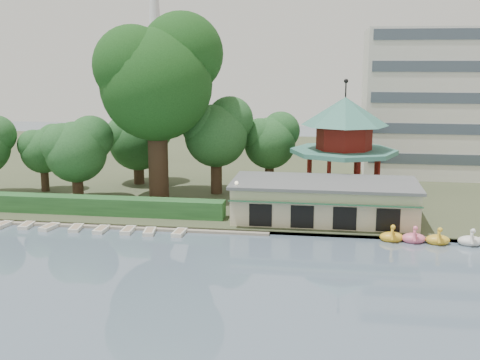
% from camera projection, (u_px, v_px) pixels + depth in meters
% --- Properties ---
extents(ground_plane, '(220.00, 220.00, 0.00)m').
position_uv_depth(ground_plane, '(172.00, 302.00, 41.33)').
color(ground_plane, slate).
rests_on(ground_plane, ground).
extents(shore, '(220.00, 70.00, 0.40)m').
position_uv_depth(shore, '(260.00, 166.00, 91.66)').
color(shore, '#424930').
rests_on(shore, ground).
extents(embankment, '(220.00, 0.60, 0.30)m').
position_uv_depth(embankment, '(218.00, 230.00, 58.06)').
color(embankment, gray).
rests_on(embankment, ground).
extents(dock, '(34.00, 1.60, 0.24)m').
position_uv_depth(dock, '(100.00, 225.00, 59.73)').
color(dock, gray).
rests_on(dock, ground).
extents(boathouse, '(18.60, 9.39, 3.90)m').
position_uv_depth(boathouse, '(324.00, 200.00, 60.67)').
color(boathouse, beige).
rests_on(boathouse, shore).
extents(pavilion, '(12.40, 12.40, 13.50)m').
position_uv_depth(pavilion, '(344.00, 137.00, 69.07)').
color(pavilion, beige).
rests_on(pavilion, shore).
extents(hedge, '(30.00, 2.00, 1.80)m').
position_uv_depth(hedge, '(84.00, 205.00, 63.13)').
color(hedge, '#265928').
rests_on(hedge, shore).
extents(lamp_post, '(0.36, 0.36, 4.28)m').
position_uv_depth(lamp_post, '(236.00, 194.00, 58.85)').
color(lamp_post, black).
rests_on(lamp_post, shore).
extents(big_tree, '(13.88, 12.93, 21.27)m').
position_uv_depth(big_tree, '(158.00, 75.00, 67.02)').
color(big_tree, '#3A281C').
rests_on(big_tree, shore).
extents(small_trees, '(39.96, 17.36, 11.61)m').
position_uv_depth(small_trees, '(137.00, 140.00, 72.49)').
color(small_trees, '#3A281C').
rests_on(small_trees, shore).
extents(swan_boats, '(14.61, 2.14, 1.92)m').
position_uv_depth(swan_boats, '(463.00, 240.00, 53.97)').
color(swan_boats, gold).
rests_on(swan_boats, ground).
extents(moored_rowboats, '(24.40, 2.75, 0.36)m').
position_uv_depth(moored_rowboats, '(63.00, 227.00, 58.79)').
color(moored_rowboats, silver).
rests_on(moored_rowboats, ground).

